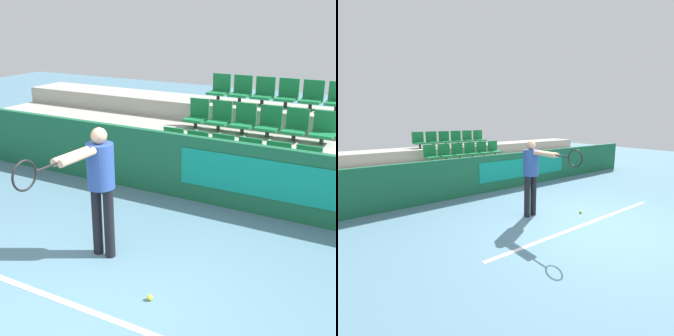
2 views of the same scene
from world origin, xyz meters
The scene contains 25 objects.
ground_plane centered at (0.00, 0.00, 0.00)m, with size 30.00×30.00×0.00m, color slate.
court_baseline centered at (0.00, 0.20, 0.00)m, with size 4.85×0.08×0.01m.
barrier_wall centered at (0.02, 3.46, 0.54)m, with size 12.73×0.14×1.08m.
bleacher_tier_front centered at (0.00, 4.09, 0.19)m, with size 12.33×1.09×0.37m.
bleacher_tier_middle centered at (0.00, 5.18, 0.37)m, with size 12.33×1.09×0.74m.
bleacher_tier_back centered at (0.00, 6.26, 0.56)m, with size 12.33×1.09×1.11m.
stadium_chair_0 centered at (-1.23, 4.22, 0.62)m, with size 0.41×0.41×0.56m.
stadium_chair_1 centered at (-0.74, 4.22, 0.62)m, with size 0.41×0.41×0.56m.
stadium_chair_2 centered at (-0.25, 4.22, 0.62)m, with size 0.41×0.41×0.56m.
stadium_chair_3 centered at (0.25, 4.22, 0.62)m, with size 0.41×0.41×0.56m.
stadium_chair_4 centered at (0.74, 4.22, 0.62)m, with size 0.41×0.41×0.56m.
stadium_chair_5 centered at (1.23, 4.22, 0.62)m, with size 0.41×0.41×0.56m.
stadium_chair_6 centered at (-1.23, 5.30, 0.99)m, with size 0.41×0.41×0.56m.
stadium_chair_7 centered at (-0.74, 5.30, 0.99)m, with size 0.41×0.41×0.56m.
stadium_chair_8 centered at (-0.25, 5.30, 0.99)m, with size 0.41×0.41×0.56m.
stadium_chair_9 centered at (0.25, 5.30, 0.99)m, with size 0.41×0.41×0.56m.
stadium_chair_10 centered at (0.74, 5.30, 0.99)m, with size 0.41×0.41×0.56m.
stadium_chair_11 centered at (1.23, 5.30, 0.99)m, with size 0.41×0.41×0.56m.
stadium_chair_12 centered at (-1.23, 6.39, 1.36)m, with size 0.41×0.41×0.56m.
stadium_chair_13 centered at (-0.74, 6.39, 1.36)m, with size 0.41×0.41×0.56m.
stadium_chair_14 centered at (-0.25, 6.39, 1.36)m, with size 0.41×0.41×0.56m.
stadium_chair_15 centered at (0.25, 6.39, 1.36)m, with size 0.41×0.41×0.56m.
stadium_chair_16 centered at (0.74, 6.39, 1.36)m, with size 0.41×0.41×0.56m.
tennis_player centered at (-0.55, 1.19, 1.04)m, with size 0.34×1.51×1.67m.
tennis_ball centered at (0.48, 0.68, 0.03)m, with size 0.07×0.07×0.07m.
Camera 1 is at (2.78, -2.99, 2.96)m, focal length 50.00 mm.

